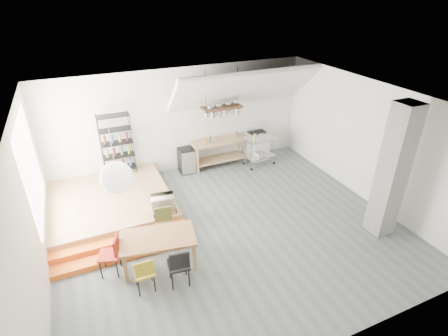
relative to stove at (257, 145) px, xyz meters
name	(u,v)px	position (x,y,z in m)	size (l,w,h in m)	color
floor	(229,229)	(-2.50, -3.16, -0.48)	(8.00, 8.00, 0.00)	#576164
wall_back	(181,121)	(-2.50, 0.34, 1.12)	(8.00, 0.04, 3.20)	silver
wall_left	(30,214)	(-6.50, -3.16, 1.12)	(0.04, 7.00, 3.20)	silver
wall_right	(367,142)	(1.50, -3.16, 1.12)	(0.04, 7.00, 3.20)	silver
ceiling	(230,102)	(-2.50, -3.16, 2.72)	(8.00, 7.00, 0.02)	white
slope_ceiling	(244,88)	(-0.70, -0.26, 2.07)	(4.40, 1.80, 0.15)	white
window_pane	(31,168)	(-6.48, -1.66, 1.32)	(0.02, 2.50, 2.20)	white
platform	(111,203)	(-5.00, -1.16, -0.28)	(3.00, 3.00, 0.40)	#99734C
step_lower	(124,254)	(-5.00, -3.11, -0.41)	(3.00, 0.35, 0.13)	orange
step_upper	(121,242)	(-5.00, -2.76, -0.35)	(3.00, 0.35, 0.27)	orange
concrete_column	(393,172)	(0.80, -4.66, 1.12)	(0.50, 0.50, 3.20)	slate
kitchen_counter	(219,148)	(-1.40, -0.01, 0.15)	(1.80, 0.60, 0.91)	#99734C
stove	(257,145)	(0.00, 0.00, 0.00)	(0.60, 0.60, 1.18)	white
pot_rack	(223,110)	(-1.37, -0.23, 1.50)	(1.20, 0.50, 1.43)	#3B2617
wire_shelving	(117,144)	(-4.50, 0.04, 0.85)	(0.88, 0.38, 1.80)	black
microwave_shelf	(163,207)	(-3.90, -2.41, 0.07)	(0.60, 0.40, 0.16)	#99734C
paper_lantern	(117,178)	(-4.93, -3.55, 1.72)	(0.60, 0.60, 0.60)	white
dining_table	(158,240)	(-4.34, -3.65, 0.16)	(1.64, 1.10, 0.72)	brown
chair_mustard	(144,272)	(-4.77, -4.27, 0.01)	(0.39, 0.39, 0.83)	#B0981E
chair_black	(179,264)	(-4.13, -4.39, 0.05)	(0.46, 0.46, 0.90)	black
chair_olive	(164,223)	(-4.04, -3.00, 0.05)	(0.46, 0.46, 0.89)	#545E2C
chair_red	(112,252)	(-5.25, -3.50, 0.05)	(0.51, 0.51, 0.88)	#A32017
rolling_cart	(260,147)	(-0.17, -0.46, 0.14)	(1.01, 0.63, 0.95)	silver
mini_fridge	(186,160)	(-2.50, 0.04, -0.09)	(0.46, 0.46, 0.79)	black
microwave	(163,201)	(-3.90, -2.41, 0.24)	(0.55, 0.37, 0.31)	beige
bowl	(214,141)	(-1.59, -0.06, 0.45)	(0.20, 0.20, 0.05)	silver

